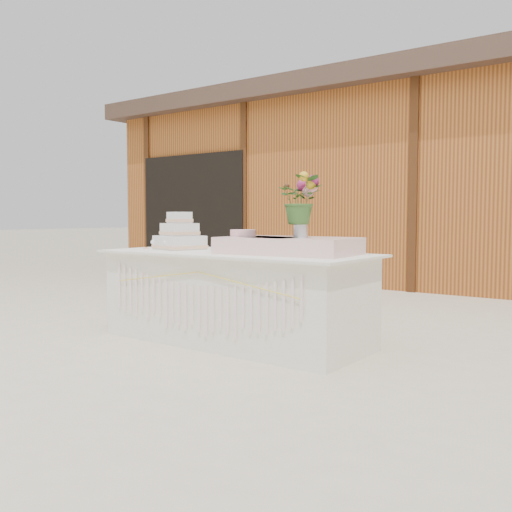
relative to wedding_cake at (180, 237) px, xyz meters
The scene contains 9 objects.
ground 1.11m from the wedding_cake, ahead, with size 80.00×80.00×0.00m, color beige.
barn 6.07m from the wedding_cake, 83.79° to the left, with size 12.60×4.60×3.30m.
cake_table 0.83m from the wedding_cake, ahead, with size 2.40×1.00×0.77m.
wedding_cake is the anchor object (origin of this frame).
pink_cake_stand 0.80m from the wedding_cake, ahead, with size 0.27×0.27×0.19m.
satin_runner 1.17m from the wedding_cake, ahead, with size 1.07×0.62×0.14m, color beige.
flower_vase 1.30m from the wedding_cake, ahead, with size 0.11×0.11×0.15m, color silver.
bouquet 1.35m from the wedding_cake, ahead, with size 0.34×0.30×0.38m, color #325B24.
loose_flowers 0.35m from the wedding_cake, behind, with size 0.12×0.29×0.02m, color pink, non-canonical shape.
Camera 1 is at (3.02, -3.76, 1.07)m, focal length 40.00 mm.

